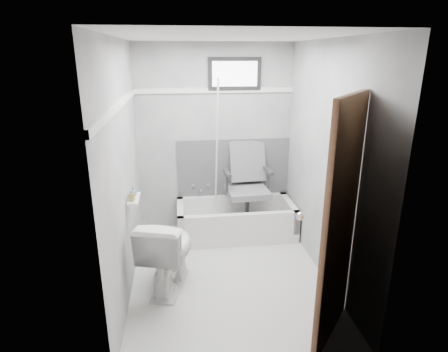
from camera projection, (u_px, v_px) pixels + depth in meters
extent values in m
plane|color=silver|center=(228.00, 274.00, 4.02)|extent=(2.60, 2.60, 0.00)
plane|color=silver|center=(229.00, 36.00, 3.27)|extent=(2.60, 2.60, 0.00)
cube|color=slate|center=(215.00, 139.00, 4.87)|extent=(2.00, 0.02, 2.40)
cube|color=slate|center=(256.00, 225.00, 2.42)|extent=(2.00, 0.02, 2.40)
cube|color=slate|center=(124.00, 171.00, 3.53)|extent=(0.02, 2.60, 2.40)
cube|color=slate|center=(327.00, 164.00, 3.76)|extent=(0.02, 2.60, 2.40)
imported|color=white|center=(168.00, 252.00, 3.71)|extent=(0.64, 0.88, 0.77)
cube|color=#4C4C4F|center=(234.00, 168.00, 5.01)|extent=(1.50, 0.02, 0.78)
cube|color=white|center=(215.00, 90.00, 4.66)|extent=(2.00, 0.02, 0.06)
cube|color=white|center=(119.00, 105.00, 3.33)|extent=(0.02, 2.60, 0.06)
cylinder|color=silver|center=(217.00, 155.00, 4.69)|extent=(0.02, 0.47, 1.90)
cube|color=silver|center=(134.00, 199.00, 3.67)|extent=(0.10, 0.32, 0.02)
imported|color=olive|center=(132.00, 196.00, 3.57)|extent=(0.06, 0.06, 0.11)
imported|color=slate|center=(133.00, 191.00, 3.71)|extent=(0.08, 0.08, 0.09)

